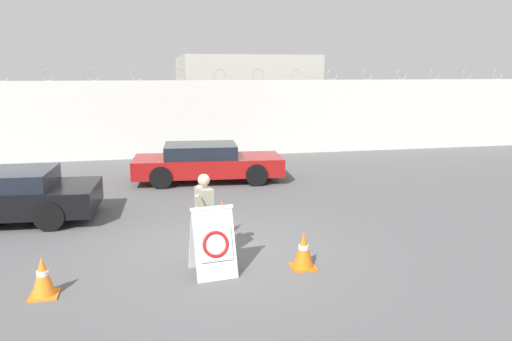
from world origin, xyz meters
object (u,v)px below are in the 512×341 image
barricade_sign (213,241)px  traffic_cone_far (303,250)px  traffic_cone_near (222,218)px  security_guard (204,215)px  parked_car_rear_sedan (206,162)px  traffic_cone_mid (43,276)px

barricade_sign → traffic_cone_far: size_ratio=1.80×
barricade_sign → traffic_cone_near: barricade_sign is taller
security_guard → traffic_cone_near: security_guard is taller
barricade_sign → traffic_cone_far: barricade_sign is taller
traffic_cone_near → parked_car_rear_sedan: size_ratio=0.17×
traffic_cone_near → traffic_cone_mid: size_ratio=1.22×
parked_car_rear_sedan → traffic_cone_near: bearing=-88.5°
traffic_cone_near → security_guard: bearing=-110.5°
traffic_cone_far → traffic_cone_near: bearing=118.6°
traffic_cone_near → traffic_cone_far: traffic_cone_near is taller
traffic_cone_far → parked_car_rear_sedan: parked_car_rear_sedan is taller
barricade_sign → security_guard: size_ratio=0.72×
traffic_cone_far → parked_car_rear_sedan: (-0.77, 7.43, 0.28)m
traffic_cone_far → parked_car_rear_sedan: bearing=95.9°
barricade_sign → traffic_cone_far: bearing=-9.7°
security_guard → parked_car_rear_sedan: size_ratio=0.35×
security_guard → traffic_cone_near: (0.54, 1.44, -0.51)m
barricade_sign → parked_car_rear_sedan: size_ratio=0.25×
traffic_cone_mid → parked_car_rear_sedan: (3.47, 7.63, 0.29)m
traffic_cone_mid → traffic_cone_far: 4.24m
traffic_cone_mid → traffic_cone_far: bearing=2.7°
traffic_cone_near → parked_car_rear_sedan: parked_car_rear_sedan is taller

